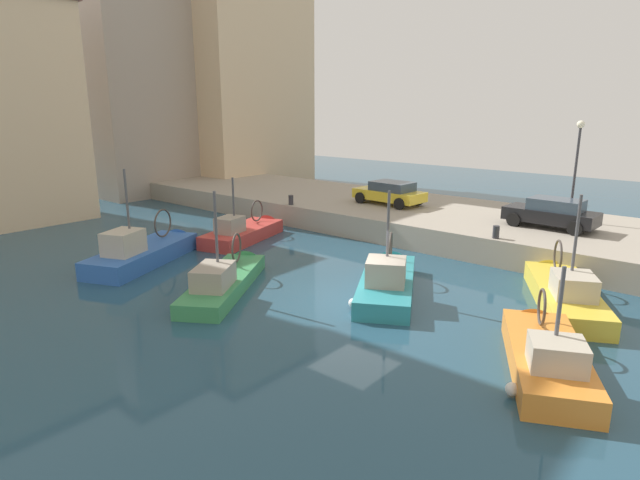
{
  "coord_description": "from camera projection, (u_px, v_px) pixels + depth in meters",
  "views": [
    {
      "loc": [
        -14.31,
        -10.36,
        6.82
      ],
      "look_at": [
        2.27,
        3.57,
        1.2
      ],
      "focal_mm": 29.69,
      "sensor_mm": 36.0,
      "label": 1
    }
  ],
  "objects": [
    {
      "name": "waterfront_building_central",
      "position": [
        129.0,
        76.0,
        39.61
      ],
      "size": [
        7.66,
        7.32,
        17.52
      ],
      "color": "#A39384",
      "rests_on": "ground"
    },
    {
      "name": "mooring_bollard_mid",
      "position": [
        291.0,
        200.0,
        30.07
      ],
      "size": [
        0.28,
        0.28,
        0.55
      ],
      "primitive_type": "cylinder",
      "color": "#2D2D33",
      "rests_on": "quay_wall"
    },
    {
      "name": "fishing_boat_teal",
      "position": [
        387.0,
        286.0,
        19.89
      ],
      "size": [
        6.61,
        4.74,
        4.73
      ],
      "color": "teal",
      "rests_on": "ground"
    },
    {
      "name": "fishing_boat_yellow",
      "position": [
        562.0,
        299.0,
        18.69
      ],
      "size": [
        6.74,
        4.62,
        4.79
      ],
      "color": "gold",
      "rests_on": "ground"
    },
    {
      "name": "parked_car_black",
      "position": [
        552.0,
        213.0,
        24.37
      ],
      "size": [
        2.0,
        4.09,
        1.39
      ],
      "color": "black",
      "rests_on": "quay_wall"
    },
    {
      "name": "fishing_boat_blue",
      "position": [
        148.0,
        258.0,
        23.49
      ],
      "size": [
        6.88,
        4.3,
        5.12
      ],
      "color": "#2D60B7",
      "rests_on": "ground"
    },
    {
      "name": "water_surface",
      "position": [
        356.0,
        301.0,
        18.77
      ],
      "size": [
        80.0,
        80.0,
        0.0
      ],
      "primitive_type": "plane",
      "color": "navy",
      "rests_on": "ground"
    },
    {
      "name": "quay_wall",
      "position": [
        489.0,
        228.0,
        27.14
      ],
      "size": [
        9.0,
        56.0,
        1.2
      ],
      "primitive_type": "cube",
      "color": "#9E9384",
      "rests_on": "ground"
    },
    {
      "name": "quay_streetlamp",
      "position": [
        577.0,
        154.0,
        25.15
      ],
      "size": [
        0.36,
        0.36,
        4.83
      ],
      "color": "#38383D",
      "rests_on": "quay_wall"
    },
    {
      "name": "waterfront_building_east",
      "position": [
        238.0,
        78.0,
        44.49
      ],
      "size": [
        10.88,
        8.36,
        17.68
      ],
      "color": "beige",
      "rests_on": "ground"
    },
    {
      "name": "mooring_bollard_south",
      "position": [
        496.0,
        232.0,
        22.6
      ],
      "size": [
        0.28,
        0.28,
        0.55
      ],
      "primitive_type": "cylinder",
      "color": "#2D2D33",
      "rests_on": "quay_wall"
    },
    {
      "name": "fishing_boat_green",
      "position": [
        227.0,
        284.0,
        20.11
      ],
      "size": [
        6.65,
        4.95,
        4.6
      ],
      "color": "#388951",
      "rests_on": "ground"
    },
    {
      "name": "fishing_boat_red",
      "position": [
        247.0,
        237.0,
        27.37
      ],
      "size": [
        6.25,
        3.31,
        4.16
      ],
      "color": "#BC3833",
      "rests_on": "ground"
    },
    {
      "name": "parked_car_yellow",
      "position": [
        390.0,
        193.0,
        30.09
      ],
      "size": [
        2.22,
        4.16,
        1.31
      ],
      "color": "gold",
      "rests_on": "quay_wall"
    },
    {
      "name": "fishing_boat_orange",
      "position": [
        543.0,
        362.0,
        14.15
      ],
      "size": [
        6.0,
        4.1,
        3.92
      ],
      "color": "orange",
      "rests_on": "ground"
    }
  ]
}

